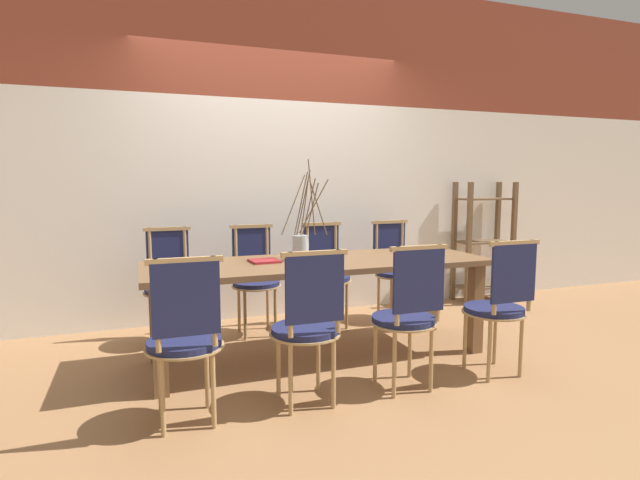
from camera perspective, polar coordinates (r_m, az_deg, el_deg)
name	(u,v)px	position (r m, az deg, el deg)	size (l,w,h in m)	color
ground_plane	(320,356)	(3.80, 0.00, -13.15)	(16.00, 16.00, 0.00)	#9E7047
wall_rear	(274,148)	(4.80, -5.33, 10.37)	(12.00, 0.06, 3.20)	white
dining_table	(320,274)	(3.64, 0.00, -3.85)	(2.49, 0.83, 0.72)	brown
chair_near_leftend	(185,335)	(2.74, -15.16, -10.40)	(0.42, 0.42, 0.92)	#1E234C
chair_near_left	(308,322)	(2.87, -1.40, -9.36)	(0.42, 0.42, 0.92)	#1E234C
chair_near_center	(407,312)	(3.13, 9.97, -8.10)	(0.42, 0.42, 0.92)	#1E234C
chair_near_right	(499,303)	(3.52, 19.79, -6.74)	(0.42, 0.42, 0.92)	#1E234C
chair_far_leftend	(170,281)	(4.19, -16.81, -4.51)	(0.42, 0.42, 0.92)	#1E234C
chair_far_left	(255,275)	(4.28, -7.44, -4.03)	(0.42, 0.42, 0.92)	#1E234C
chair_far_center	(326,271)	(4.46, 0.69, -3.53)	(0.42, 0.42, 0.92)	#1E234C
chair_far_right	(395,266)	(4.75, 8.55, -2.97)	(0.42, 0.42, 0.92)	#1E234C
vase_centerpiece	(301,244)	(3.62, -2.15, -0.44)	(0.34, 0.41, 0.73)	#B2BCC1
book_stack	(265,261)	(3.57, -6.36, -2.40)	(0.21, 0.20, 0.02)	maroon
shelving_rack	(483,242)	(5.67, 18.17, -0.24)	(0.62, 0.30, 1.28)	brown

